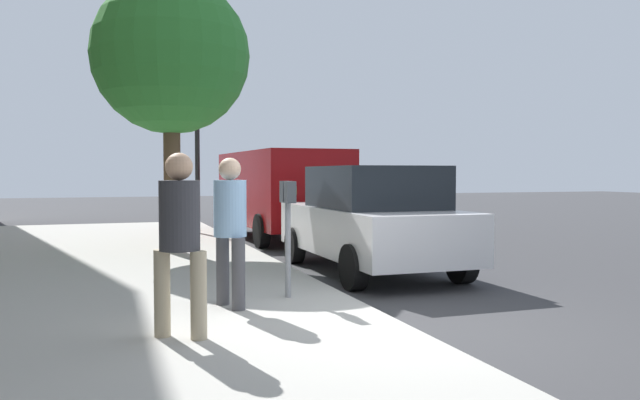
% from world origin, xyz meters
% --- Properties ---
extents(ground_plane, '(80.00, 80.00, 0.00)m').
position_xyz_m(ground_plane, '(0.00, 0.00, 0.00)').
color(ground_plane, '#38383A').
rests_on(ground_plane, ground).
extents(sidewalk_slab, '(28.00, 6.00, 0.15)m').
position_xyz_m(sidewalk_slab, '(0.00, 3.00, 0.07)').
color(sidewalk_slab, '#A8A59E').
rests_on(sidewalk_slab, ground_plane).
extents(parking_meter, '(0.36, 0.12, 1.41)m').
position_xyz_m(parking_meter, '(1.36, 0.74, 1.17)').
color(parking_meter, gray).
rests_on(parking_meter, sidewalk_slab).
extents(pedestrian_at_meter, '(0.50, 0.37, 1.68)m').
position_xyz_m(pedestrian_at_meter, '(1.02, 1.51, 1.12)').
color(pedestrian_at_meter, '#47474C').
rests_on(pedestrian_at_meter, sidewalk_slab).
extents(pedestrian_bystander, '(0.37, 0.45, 1.69)m').
position_xyz_m(pedestrian_bystander, '(-0.15, 2.20, 1.14)').
color(pedestrian_bystander, tan).
rests_on(pedestrian_bystander, sidewalk_slab).
extents(parked_sedan_near, '(4.41, 1.98, 1.77)m').
position_xyz_m(parked_sedan_near, '(3.64, -1.35, 0.89)').
color(parked_sedan_near, silver).
rests_on(parked_sedan_near, ground_plane).
extents(parked_van_far, '(5.26, 2.25, 2.18)m').
position_xyz_m(parked_van_far, '(9.34, -1.35, 1.26)').
color(parked_van_far, maroon).
rests_on(parked_van_far, ground_plane).
extents(street_tree, '(2.97, 2.97, 5.22)m').
position_xyz_m(street_tree, '(6.36, 1.60, 3.86)').
color(street_tree, brown).
rests_on(street_tree, sidewalk_slab).
extents(traffic_signal, '(0.24, 0.44, 3.60)m').
position_xyz_m(traffic_signal, '(10.02, 0.50, 2.58)').
color(traffic_signal, black).
rests_on(traffic_signal, sidewalk_slab).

